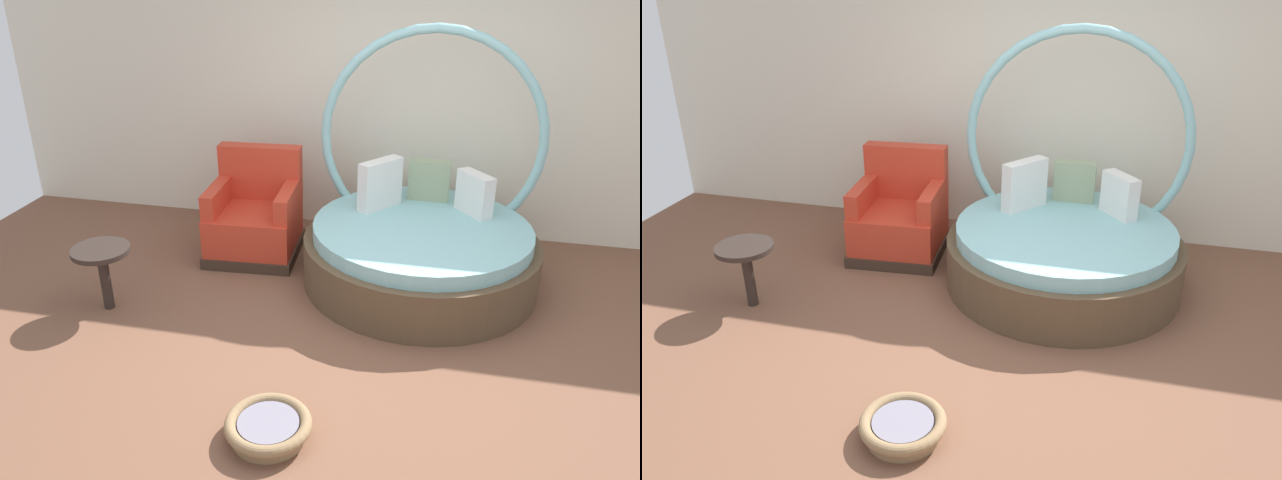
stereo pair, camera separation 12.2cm
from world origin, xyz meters
TOP-DOWN VIEW (x-y plane):
  - ground_plane at (0.00, 0.00)m, footprint 8.00×8.00m
  - back_wall at (0.00, 2.22)m, footprint 8.00×0.12m
  - round_daybed at (0.34, 1.17)m, footprint 1.94×1.94m
  - red_armchair at (-1.17, 1.34)m, footprint 0.85×0.85m
  - pet_basket at (-0.36, -0.97)m, footprint 0.51×0.51m
  - side_table at (-2.00, 0.13)m, footprint 0.44×0.44m

SIDE VIEW (x-z plane):
  - ground_plane at x=0.00m, z-range -0.02..0.00m
  - pet_basket at x=-0.36m, z-range 0.01..0.14m
  - red_armchair at x=-1.17m, z-range -0.14..0.80m
  - round_daybed at x=0.34m, z-range -0.64..1.39m
  - side_table at x=-2.00m, z-range 0.17..0.69m
  - back_wall at x=0.00m, z-range 0.00..2.64m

